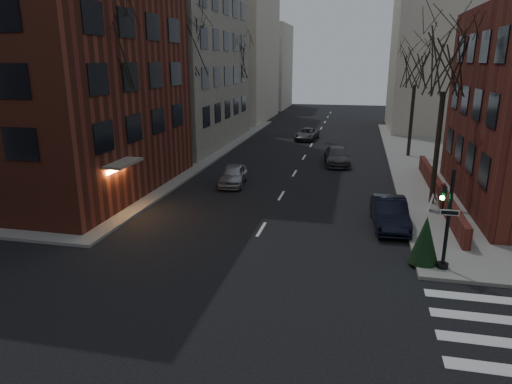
% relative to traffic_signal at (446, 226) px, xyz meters
% --- Properties ---
extents(sidewalk_far_left, '(44.00, 44.00, 0.15)m').
position_rel_traffic_signal_xyz_m(sidewalk_far_left, '(-36.94, 21.01, -1.83)').
color(sidewalk_far_left, gray).
rests_on(sidewalk_far_left, ground).
extents(building_left_brick, '(15.00, 15.00, 18.00)m').
position_rel_traffic_signal_xyz_m(building_left_brick, '(-23.44, 7.51, 7.09)').
color(building_left_brick, maroon).
rests_on(building_left_brick, ground).
extents(low_wall_right, '(0.35, 16.00, 1.00)m').
position_rel_traffic_signal_xyz_m(low_wall_right, '(1.36, 10.01, -1.26)').
color(low_wall_right, maroon).
rests_on(low_wall_right, sidewalk_far_right).
extents(building_distant_la, '(14.00, 16.00, 18.00)m').
position_rel_traffic_signal_xyz_m(building_distant_la, '(-22.94, 46.01, 7.09)').
color(building_distant_la, beige).
rests_on(building_distant_la, ground).
extents(building_distant_ra, '(14.00, 14.00, 16.00)m').
position_rel_traffic_signal_xyz_m(building_distant_ra, '(7.06, 41.01, 6.09)').
color(building_distant_ra, beige).
rests_on(building_distant_ra, ground).
extents(building_distant_lb, '(10.00, 12.00, 14.00)m').
position_rel_traffic_signal_xyz_m(building_distant_lb, '(-20.94, 63.01, 5.09)').
color(building_distant_lb, beige).
rests_on(building_distant_lb, ground).
extents(traffic_signal, '(0.76, 0.44, 4.00)m').
position_rel_traffic_signal_xyz_m(traffic_signal, '(0.00, 0.00, 0.00)').
color(traffic_signal, black).
rests_on(traffic_signal, sidewalk_far_right).
extents(tree_left_a, '(4.18, 4.18, 10.26)m').
position_rel_traffic_signal_xyz_m(tree_left_a, '(-16.74, 5.01, 6.56)').
color(tree_left_a, '#2D231C').
rests_on(tree_left_a, sidewalk_far_left).
extents(tree_left_b, '(4.40, 4.40, 10.80)m').
position_rel_traffic_signal_xyz_m(tree_left_b, '(-16.74, 17.01, 7.00)').
color(tree_left_b, '#2D231C').
rests_on(tree_left_b, sidewalk_far_left).
extents(tree_left_c, '(3.96, 3.96, 9.72)m').
position_rel_traffic_signal_xyz_m(tree_left_c, '(-16.74, 31.01, 6.12)').
color(tree_left_c, '#2D231C').
rests_on(tree_left_c, sidewalk_far_left).
extents(tree_right_a, '(3.96, 3.96, 9.72)m').
position_rel_traffic_signal_xyz_m(tree_right_a, '(0.86, 9.01, 6.12)').
color(tree_right_a, '#2D231C').
rests_on(tree_right_a, sidewalk_far_right).
extents(tree_right_b, '(3.74, 3.74, 9.18)m').
position_rel_traffic_signal_xyz_m(tree_right_b, '(0.86, 23.01, 5.68)').
color(tree_right_b, '#2D231C').
rests_on(tree_right_b, sidewalk_far_right).
extents(streetlamp_near, '(0.36, 0.36, 6.28)m').
position_rel_traffic_signal_xyz_m(streetlamp_near, '(-16.14, 13.01, 2.33)').
color(streetlamp_near, black).
rests_on(streetlamp_near, sidewalk_far_left).
extents(streetlamp_far, '(0.36, 0.36, 6.28)m').
position_rel_traffic_signal_xyz_m(streetlamp_far, '(-16.14, 33.01, 2.33)').
color(streetlamp_far, black).
rests_on(streetlamp_far, sidewalk_far_left).
extents(parked_sedan, '(1.85, 4.56, 1.47)m').
position_rel_traffic_signal_xyz_m(parked_sedan, '(-1.74, 4.75, -1.17)').
color(parked_sedan, black).
rests_on(parked_sedan, ground).
extents(car_lane_silver, '(2.01, 4.12, 1.35)m').
position_rel_traffic_signal_xyz_m(car_lane_silver, '(-11.54, 10.88, -1.23)').
color(car_lane_silver, '#97989C').
rests_on(car_lane_silver, ground).
extents(car_lane_gray, '(2.49, 4.87, 1.35)m').
position_rel_traffic_signal_xyz_m(car_lane_gray, '(-5.04, 18.78, -1.23)').
color(car_lane_gray, '#414146').
rests_on(car_lane_gray, ground).
extents(car_lane_far, '(2.42, 4.55, 1.22)m').
position_rel_traffic_signal_xyz_m(car_lane_far, '(-8.74, 30.09, -1.30)').
color(car_lane_far, '#45454A').
rests_on(car_lane_far, ground).
extents(sandwich_board, '(0.42, 0.58, 0.90)m').
position_rel_traffic_signal_xyz_m(sandwich_board, '(0.78, 7.53, -1.31)').
color(sandwich_board, silver).
rests_on(sandwich_board, sidewalk_far_right).
extents(evergreen_shrub, '(1.54, 1.54, 1.98)m').
position_rel_traffic_signal_xyz_m(evergreen_shrub, '(-0.64, 0.37, -0.77)').
color(evergreen_shrub, '#183216').
rests_on(evergreen_shrub, sidewalk_far_right).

